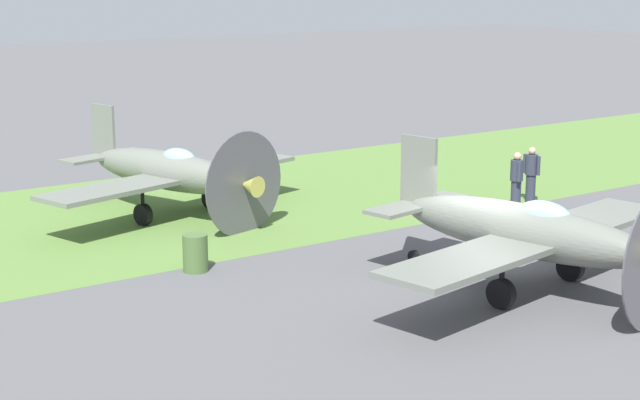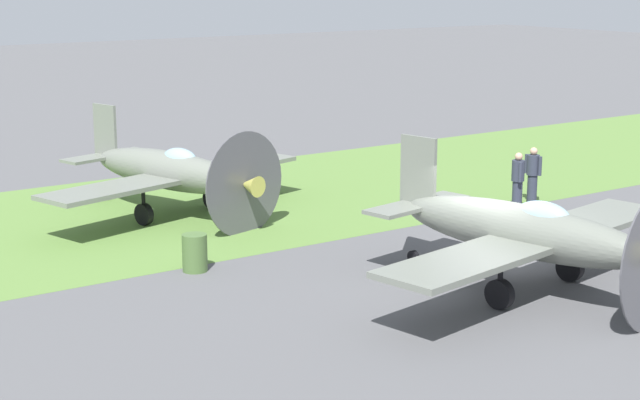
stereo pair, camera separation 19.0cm
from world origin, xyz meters
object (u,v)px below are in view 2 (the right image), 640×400
(airplane_wingman, at_px, (171,171))
(ground_crew_mechanic, at_px, (518,180))
(airplane_lead, at_px, (526,231))
(ground_crew_chief, at_px, (533,174))
(fuel_drum, at_px, (195,253))

(airplane_wingman, height_order, ground_crew_mechanic, airplane_wingman)
(airplane_lead, xyz_separation_m, ground_crew_mechanic, (-5.60, -5.71, -0.46))
(ground_crew_chief, xyz_separation_m, ground_crew_mechanic, (1.03, 0.38, 0.00))
(airplane_wingman, bearing_deg, ground_crew_chief, 138.43)
(airplane_wingman, relative_size, ground_crew_mechanic, 5.10)
(ground_crew_chief, height_order, fuel_drum, ground_crew_chief)
(ground_crew_mechanic, height_order, fuel_drum, ground_crew_mechanic)
(ground_crew_chief, relative_size, fuel_drum, 1.92)
(ground_crew_mechanic, bearing_deg, airplane_wingman, 90.65)
(ground_crew_chief, bearing_deg, fuel_drum, 87.24)
(airplane_lead, relative_size, ground_crew_chief, 5.36)
(airplane_wingman, height_order, fuel_drum, airplane_wingman)
(airplane_wingman, distance_m, fuel_drum, 5.89)
(airplane_lead, bearing_deg, ground_crew_chief, -147.52)
(airplane_wingman, distance_m, ground_crew_chief, 10.96)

